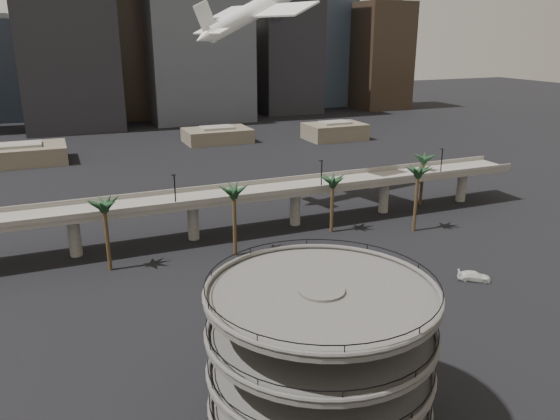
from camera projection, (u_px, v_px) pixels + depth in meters
name	position (u px, v px, depth m)	size (l,w,h in m)	color
ground	(402.00, 381.00, 64.03)	(700.00, 700.00, 0.00)	black
parking_ramp	(320.00, 349.00, 52.70)	(22.20, 22.20, 17.35)	#4E4B49
overpass	(246.00, 197.00, 109.97)	(130.00, 9.30, 14.70)	slate
palm_trees	(315.00, 182.00, 106.14)	(76.40, 18.40, 14.00)	#4B3A20
low_buildings	(182.00, 141.00, 190.43)	(135.00, 27.50, 6.80)	brown
skyline	(157.00, 26.00, 246.96)	(269.00, 86.00, 114.21)	gray
airborne_jet	(262.00, 7.00, 116.90)	(34.24, 31.91, 17.44)	white
car_a	(374.00, 326.00, 74.52)	(1.83, 4.56, 1.55)	#BA1A3B
car_b	(369.00, 282.00, 87.66)	(1.61, 4.63, 1.53)	black
car_c	(474.00, 276.00, 89.91)	(2.12, 5.20, 1.51)	white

